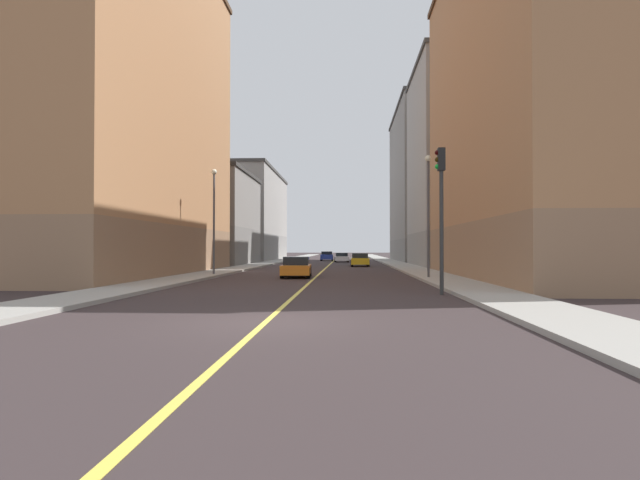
{
  "coord_description": "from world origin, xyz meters",
  "views": [
    {
      "loc": [
        2.05,
        -12.89,
        1.85
      ],
      "look_at": [
        -1.23,
        48.34,
        2.79
      ],
      "focal_mm": 29.44,
      "sensor_mm": 36.0,
      "label": 1
    }
  ],
  "objects_px": {
    "building_left_near": "(553,100)",
    "traffic_light_left_near": "(441,199)",
    "building_right_distant": "(243,216)",
    "car_yellow": "(360,260)",
    "car_blue": "(327,256)",
    "building_left_far": "(434,186)",
    "building_right_midblock": "(201,219)",
    "street_lamp_right_near": "(214,210)",
    "street_lamp_left_near": "(428,203)",
    "building_right_corner": "(110,100)",
    "car_orange": "(296,267)",
    "building_left_mid": "(469,166)",
    "car_white": "(342,257)"
  },
  "relations": [
    {
      "from": "building_left_far",
      "to": "street_lamp_right_near",
      "type": "bearing_deg",
      "value": -117.49
    },
    {
      "from": "building_right_distant",
      "to": "car_yellow",
      "type": "relative_size",
      "value": 5.66
    },
    {
      "from": "building_right_corner",
      "to": "car_white",
      "type": "xyz_separation_m",
      "value": [
        15.39,
        34.47,
        -11.36
      ]
    },
    {
      "from": "building_right_corner",
      "to": "car_orange",
      "type": "distance_m",
      "value": 17.34
    },
    {
      "from": "building_left_far",
      "to": "street_lamp_right_near",
      "type": "relative_size",
      "value": 3.32
    },
    {
      "from": "car_blue",
      "to": "car_orange",
      "type": "height_order",
      "value": "car_blue"
    },
    {
      "from": "traffic_light_left_near",
      "to": "street_lamp_left_near",
      "type": "bearing_deg",
      "value": 84.2
    },
    {
      "from": "building_left_mid",
      "to": "car_orange",
      "type": "height_order",
      "value": "building_left_mid"
    },
    {
      "from": "traffic_light_left_near",
      "to": "building_left_mid",
      "type": "bearing_deg",
      "value": 75.25
    },
    {
      "from": "building_left_far",
      "to": "traffic_light_left_near",
      "type": "distance_m",
      "value": 54.3
    },
    {
      "from": "building_left_mid",
      "to": "building_right_distant",
      "type": "height_order",
      "value": "building_left_mid"
    },
    {
      "from": "building_left_near",
      "to": "building_right_midblock",
      "type": "distance_m",
      "value": 38.59
    },
    {
      "from": "building_right_midblock",
      "to": "car_blue",
      "type": "distance_m",
      "value": 23.86
    },
    {
      "from": "traffic_light_left_near",
      "to": "car_blue",
      "type": "relative_size",
      "value": 1.37
    },
    {
      "from": "building_left_mid",
      "to": "car_blue",
      "type": "height_order",
      "value": "building_left_mid"
    },
    {
      "from": "car_yellow",
      "to": "car_blue",
      "type": "bearing_deg",
      "value": 100.53
    },
    {
      "from": "car_blue",
      "to": "building_right_distant",
      "type": "bearing_deg",
      "value": 165.37
    },
    {
      "from": "building_right_distant",
      "to": "car_yellow",
      "type": "height_order",
      "value": "building_right_distant"
    },
    {
      "from": "building_right_distant",
      "to": "street_lamp_left_near",
      "type": "relative_size",
      "value": 3.59
    },
    {
      "from": "building_left_far",
      "to": "building_right_distant",
      "type": "distance_m",
      "value": 29.22
    },
    {
      "from": "building_right_corner",
      "to": "car_orange",
      "type": "height_order",
      "value": "building_right_corner"
    },
    {
      "from": "building_right_midblock",
      "to": "building_right_corner",
      "type": "bearing_deg",
      "value": -90.0
    },
    {
      "from": "street_lamp_right_near",
      "to": "car_blue",
      "type": "height_order",
      "value": "street_lamp_right_near"
    },
    {
      "from": "building_left_near",
      "to": "building_right_distant",
      "type": "height_order",
      "value": "building_left_near"
    },
    {
      "from": "building_left_near",
      "to": "street_lamp_left_near",
      "type": "xyz_separation_m",
      "value": [
        -7.43,
        -0.62,
        -6.18
      ]
    },
    {
      "from": "building_left_far",
      "to": "building_right_corner",
      "type": "height_order",
      "value": "building_right_corner"
    },
    {
      "from": "building_left_near",
      "to": "traffic_light_left_near",
      "type": "bearing_deg",
      "value": -128.49
    },
    {
      "from": "building_left_far",
      "to": "building_left_mid",
      "type": "bearing_deg",
      "value": -90.0
    },
    {
      "from": "building_right_corner",
      "to": "car_blue",
      "type": "xyz_separation_m",
      "value": [
        13.14,
        41.84,
        -11.29
      ]
    },
    {
      "from": "building_right_midblock",
      "to": "car_white",
      "type": "distance_m",
      "value": 20.06
    },
    {
      "from": "building_left_mid",
      "to": "street_lamp_left_near",
      "type": "distance_m",
      "value": 23.97
    },
    {
      "from": "building_left_mid",
      "to": "street_lamp_right_near",
      "type": "distance_m",
      "value": 28.95
    },
    {
      "from": "building_right_midblock",
      "to": "street_lamp_right_near",
      "type": "relative_size",
      "value": 2.19
    },
    {
      "from": "street_lamp_right_near",
      "to": "building_left_near",
      "type": "bearing_deg",
      "value": -6.33
    },
    {
      "from": "building_left_far",
      "to": "building_right_distant",
      "type": "height_order",
      "value": "building_left_far"
    },
    {
      "from": "building_right_midblock",
      "to": "car_yellow",
      "type": "distance_m",
      "value": 18.38
    },
    {
      "from": "building_left_far",
      "to": "building_right_corner",
      "type": "bearing_deg",
      "value": -125.74
    },
    {
      "from": "building_right_distant",
      "to": "car_orange",
      "type": "height_order",
      "value": "building_right_distant"
    },
    {
      "from": "street_lamp_left_near",
      "to": "car_blue",
      "type": "bearing_deg",
      "value": 99.71
    },
    {
      "from": "building_left_far",
      "to": "car_white",
      "type": "relative_size",
      "value": 4.96
    },
    {
      "from": "car_blue",
      "to": "car_orange",
      "type": "xyz_separation_m",
      "value": [
        -0.16,
        -43.69,
        -0.05
      ]
    },
    {
      "from": "street_lamp_left_near",
      "to": "street_lamp_right_near",
      "type": "distance_m",
      "value": 13.83
    },
    {
      "from": "street_lamp_right_near",
      "to": "street_lamp_left_near",
      "type": "bearing_deg",
      "value": -12.28
    },
    {
      "from": "building_right_distant",
      "to": "car_blue",
      "type": "distance_m",
      "value": 14.89
    },
    {
      "from": "building_left_near",
      "to": "car_white",
      "type": "height_order",
      "value": "building_left_near"
    },
    {
      "from": "building_left_mid",
      "to": "building_left_far",
      "type": "height_order",
      "value": "building_left_far"
    },
    {
      "from": "building_left_near",
      "to": "car_blue",
      "type": "height_order",
      "value": "building_left_near"
    },
    {
      "from": "building_right_midblock",
      "to": "street_lamp_right_near",
      "type": "distance_m",
      "value": 24.4
    },
    {
      "from": "building_right_corner",
      "to": "car_yellow",
      "type": "bearing_deg",
      "value": 47.02
    },
    {
      "from": "building_right_corner",
      "to": "car_orange",
      "type": "bearing_deg",
      "value": -8.14
    }
  ]
}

